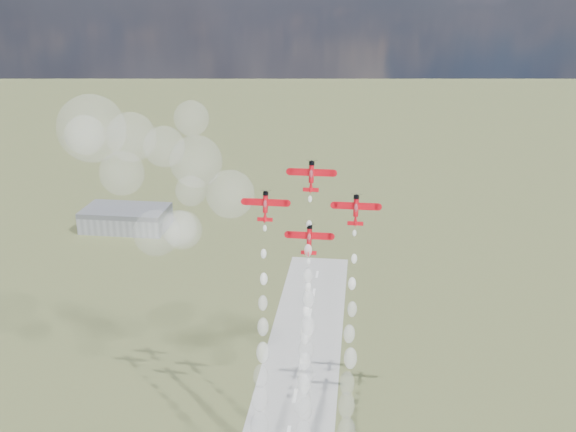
# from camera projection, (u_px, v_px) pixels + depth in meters

# --- Properties ---
(hangar) EXTENTS (50.00, 28.00, 13.00)m
(hangar) POSITION_uv_depth(u_px,v_px,m) (126.00, 218.00, 368.37)
(hangar) COLOR gray
(hangar) RESTS_ON ground
(plane_lead) EXTENTS (11.69, 4.31, 8.23)m
(plane_lead) POSITION_uv_depth(u_px,v_px,m) (311.00, 175.00, 161.52)
(plane_lead) COLOR red
(plane_lead) RESTS_ON ground
(plane_left) EXTENTS (11.69, 4.31, 8.23)m
(plane_left) POSITION_uv_depth(u_px,v_px,m) (265.00, 205.00, 163.95)
(plane_left) COLOR red
(plane_left) RESTS_ON ground
(plane_right) EXTENTS (11.69, 4.31, 8.23)m
(plane_right) POSITION_uv_depth(u_px,v_px,m) (356.00, 209.00, 161.14)
(plane_right) COLOR red
(plane_right) RESTS_ON ground
(plane_slot) EXTENTS (11.69, 4.31, 8.23)m
(plane_slot) POSITION_uv_depth(u_px,v_px,m) (309.00, 239.00, 163.57)
(plane_slot) COLOR red
(plane_slot) RESTS_ON ground
(smoke_trail_lead) EXTENTS (5.71, 16.29, 57.76)m
(smoke_trail_lead) POSITION_uv_depth(u_px,v_px,m) (305.00, 360.00, 167.45)
(smoke_trail_lead) COLOR white
(smoke_trail_lead) RESTS_ON plane_lead
(smoke_trail_left) EXTENTS (5.14, 16.51, 57.62)m
(smoke_trail_left) POSITION_uv_depth(u_px,v_px,m) (261.00, 385.00, 169.89)
(smoke_trail_left) COLOR white
(smoke_trail_left) RESTS_ON plane_left
(smoke_trail_right) EXTENTS (5.18, 15.66, 57.60)m
(smoke_trail_right) POSITION_uv_depth(u_px,v_px,m) (348.00, 392.00, 167.59)
(smoke_trail_right) COLOR white
(smoke_trail_right) RESTS_ON plane_right
(smoke_trail_slot) EXTENTS (5.14, 15.40, 57.49)m
(smoke_trail_slot) POSITION_uv_depth(u_px,v_px,m) (304.00, 417.00, 169.91)
(smoke_trail_slot) COLOR white
(smoke_trail_slot) RESTS_ON plane_slot
(drifted_smoke_cloud) EXTENTS (63.89, 37.13, 55.94)m
(drifted_smoke_cloud) POSITION_uv_depth(u_px,v_px,m) (149.00, 167.00, 192.39)
(drifted_smoke_cloud) COLOR white
(drifted_smoke_cloud) RESTS_ON ground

